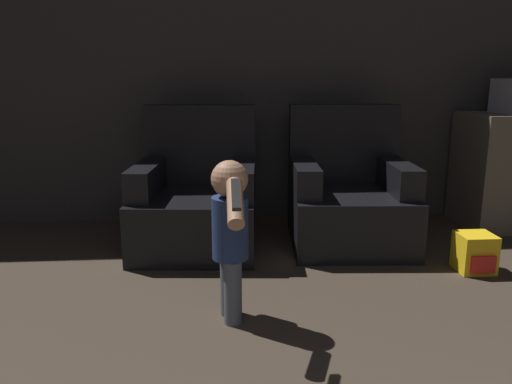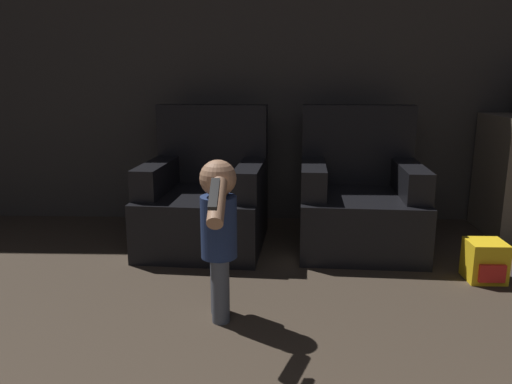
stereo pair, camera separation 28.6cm
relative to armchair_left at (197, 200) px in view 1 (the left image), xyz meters
The scene contains 5 objects.
wall_back 1.22m from the armchair_left, 66.85° to the left, with size 8.40×0.05×2.60m.
armchair_left is the anchor object (origin of this frame).
armchair_right 1.07m from the armchair_left, ahead, with size 0.86×0.91×0.96m.
person_toddler 1.16m from the armchair_left, 79.68° to the right, with size 0.17×0.54×0.79m.
toy_backpack 1.82m from the armchair_left, 20.19° to the right, with size 0.21×0.22×0.23m.
Camera 1 is at (-0.12, 0.46, 1.17)m, focal length 35.00 mm.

